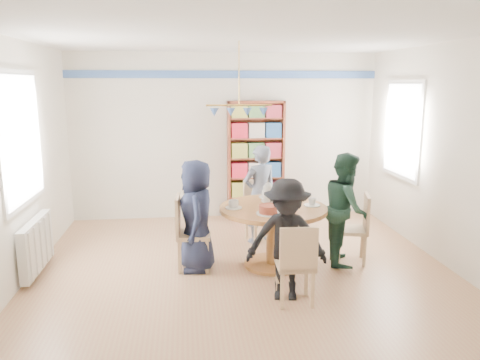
{
  "coord_description": "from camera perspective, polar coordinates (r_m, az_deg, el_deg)",
  "views": [
    {
      "loc": [
        -0.66,
        -5.16,
        2.21
      ],
      "look_at": [
        0.0,
        0.4,
        1.05
      ],
      "focal_mm": 35.0,
      "sensor_mm": 36.0,
      "label": 1
    }
  ],
  "objects": [
    {
      "name": "ground",
      "position": [
        5.65,
        0.49,
        -11.32
      ],
      "size": [
        5.0,
        5.0,
        0.0
      ],
      "primitive_type": "plane",
      "color": "#A78158"
    },
    {
      "name": "room_shell",
      "position": [
        6.06,
        -2.98,
        6.38
      ],
      "size": [
        5.0,
        5.0,
        5.0
      ],
      "color": "white",
      "rests_on": "ground"
    },
    {
      "name": "radiator",
      "position": [
        6.03,
        -23.55,
        -7.28
      ],
      "size": [
        0.12,
        1.0,
        0.6
      ],
      "color": "silver",
      "rests_on": "ground"
    },
    {
      "name": "dining_table",
      "position": [
        5.71,
        4.04,
        -5.15
      ],
      "size": [
        1.3,
        1.3,
        0.75
      ],
      "color": "olive",
      "rests_on": "ground"
    },
    {
      "name": "chair_left",
      "position": [
        5.66,
        -6.46,
        -5.97
      ],
      "size": [
        0.42,
        0.42,
        0.9
      ],
      "color": "tan",
      "rests_on": "ground"
    },
    {
      "name": "chair_right",
      "position": [
        6.03,
        14.14,
        -5.35
      ],
      "size": [
        0.47,
        0.47,
        0.87
      ],
      "color": "tan",
      "rests_on": "ground"
    },
    {
      "name": "chair_far",
      "position": [
        6.7,
        2.28,
        -3.31
      ],
      "size": [
        0.47,
        0.47,
        0.86
      ],
      "color": "tan",
      "rests_on": "ground"
    },
    {
      "name": "chair_near",
      "position": [
        4.77,
        6.91,
        -9.82
      ],
      "size": [
        0.39,
        0.39,
        0.85
      ],
      "color": "tan",
      "rests_on": "ground"
    },
    {
      "name": "person_left",
      "position": [
        5.59,
        -5.34,
        -4.34
      ],
      "size": [
        0.44,
        0.67,
        1.34
      ],
      "primitive_type": "imported",
      "rotation": [
        0.0,
        0.0,
        -1.54
      ],
      "color": "#171C32",
      "rests_on": "ground"
    },
    {
      "name": "person_right",
      "position": [
        5.92,
        12.76,
        -3.42
      ],
      "size": [
        0.66,
        0.77,
        1.39
      ],
      "primitive_type": "imported",
      "rotation": [
        0.0,
        0.0,
        1.35
      ],
      "color": "#1B372A",
      "rests_on": "ground"
    },
    {
      "name": "person_far",
      "position": [
        6.53,
        2.44,
        -1.74
      ],
      "size": [
        0.59,
        0.49,
        1.38
      ],
      "primitive_type": "imported",
      "rotation": [
        0.0,
        0.0,
        3.51
      ],
      "color": "gray",
      "rests_on": "ground"
    },
    {
      "name": "person_near",
      "position": [
        4.85,
        5.69,
        -7.26
      ],
      "size": [
        0.89,
        0.61,
        1.28
      ],
      "primitive_type": "imported",
      "rotation": [
        0.0,
        0.0,
        -0.18
      ],
      "color": "black",
      "rests_on": "ground"
    },
    {
      "name": "bookshelf",
      "position": [
        7.69,
        1.92,
        2.28
      ],
      "size": [
        0.92,
        0.28,
        1.94
      ],
      "color": "brown",
      "rests_on": "ground"
    },
    {
      "name": "tableware",
      "position": [
        5.66,
        3.78,
        -2.56
      ],
      "size": [
        1.16,
        1.16,
        0.31
      ],
      "color": "white",
      "rests_on": "dining_table"
    }
  ]
}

